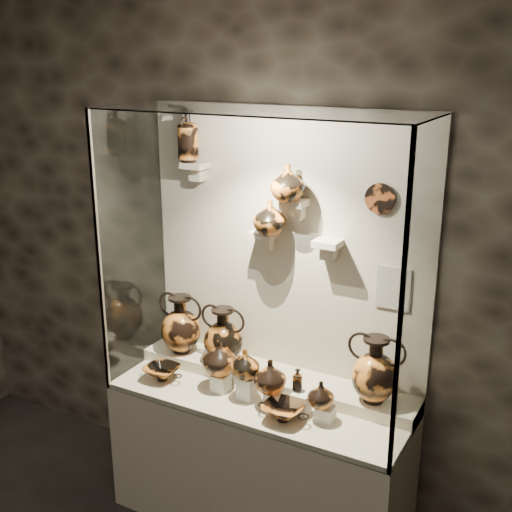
{
  "coord_description": "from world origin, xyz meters",
  "views": [
    {
      "loc": [
        1.51,
        -0.62,
        2.66
      ],
      "look_at": [
        -0.04,
        2.22,
        1.64
      ],
      "focal_mm": 45.0,
      "sensor_mm": 36.0,
      "label": 1
    }
  ],
  "objects_px": {
    "lekythos_tall": "(188,133)",
    "jug_e": "(321,394)",
    "kylix_left": "(162,371)",
    "amphora_left": "(181,324)",
    "amphora_mid": "(223,336)",
    "amphora_right": "(375,369)",
    "ovoid_vase_b": "(288,182)",
    "jug_b": "(245,363)",
    "jug_a": "(220,357)",
    "kylix_right": "(283,410)",
    "jug_c": "(270,376)",
    "ovoid_vase_a": "(270,217)",
    "lekythos_small": "(298,378)"
  },
  "relations": [
    {
      "from": "lekythos_tall",
      "to": "jug_b",
      "type": "bearing_deg",
      "value": -12.48
    },
    {
      "from": "ovoid_vase_a",
      "to": "ovoid_vase_b",
      "type": "bearing_deg",
      "value": 17.57
    },
    {
      "from": "amphora_left",
      "to": "jug_b",
      "type": "bearing_deg",
      "value": -13.54
    },
    {
      "from": "kylix_left",
      "to": "amphora_left",
      "type": "bearing_deg",
      "value": 106.72
    },
    {
      "from": "amphora_left",
      "to": "ovoid_vase_b",
      "type": "distance_m",
      "value": 1.16
    },
    {
      "from": "amphora_right",
      "to": "jug_b",
      "type": "xyz_separation_m",
      "value": [
        -0.67,
        -0.2,
        -0.04
      ]
    },
    {
      "from": "kylix_right",
      "to": "amphora_mid",
      "type": "bearing_deg",
      "value": 149.43
    },
    {
      "from": "amphora_right",
      "to": "jug_b",
      "type": "relative_size",
      "value": 2.19
    },
    {
      "from": "jug_b",
      "to": "ovoid_vase_b",
      "type": "height_order",
      "value": "ovoid_vase_b"
    },
    {
      "from": "amphora_mid",
      "to": "jug_a",
      "type": "height_order",
      "value": "amphora_mid"
    },
    {
      "from": "lekythos_small",
      "to": "jug_c",
      "type": "bearing_deg",
      "value": -151.41
    },
    {
      "from": "jug_b",
      "to": "jug_a",
      "type": "bearing_deg",
      "value": -177.0
    },
    {
      "from": "jug_e",
      "to": "ovoid_vase_b",
      "type": "xyz_separation_m",
      "value": [
        -0.33,
        0.26,
        1.03
      ]
    },
    {
      "from": "jug_a",
      "to": "kylix_right",
      "type": "height_order",
      "value": "jug_a"
    },
    {
      "from": "ovoid_vase_b",
      "to": "kylix_right",
      "type": "bearing_deg",
      "value": -84.78
    },
    {
      "from": "ovoid_vase_a",
      "to": "lekythos_tall",
      "type": "bearing_deg",
      "value": -164.68
    },
    {
      "from": "jug_e",
      "to": "kylix_left",
      "type": "relative_size",
      "value": 0.56
    },
    {
      "from": "jug_c",
      "to": "kylix_right",
      "type": "xyz_separation_m",
      "value": [
        0.12,
        -0.09,
        -0.13
      ]
    },
    {
      "from": "amphora_mid",
      "to": "ovoid_vase_b",
      "type": "xyz_separation_m",
      "value": [
        0.38,
        0.06,
        0.94
      ]
    },
    {
      "from": "jug_e",
      "to": "lekythos_small",
      "type": "distance_m",
      "value": 0.15
    },
    {
      "from": "amphora_mid",
      "to": "jug_b",
      "type": "bearing_deg",
      "value": -41.4
    },
    {
      "from": "jug_e",
      "to": "lekythos_tall",
      "type": "height_order",
      "value": "lekythos_tall"
    },
    {
      "from": "jug_a",
      "to": "jug_b",
      "type": "distance_m",
      "value": 0.18
    },
    {
      "from": "ovoid_vase_a",
      "to": "jug_a",
      "type": "bearing_deg",
      "value": -111.53
    },
    {
      "from": "lekythos_tall",
      "to": "jug_e",
      "type": "bearing_deg",
      "value": -0.72
    },
    {
      "from": "amphora_right",
      "to": "amphora_left",
      "type": "bearing_deg",
      "value": -168.85
    },
    {
      "from": "jug_a",
      "to": "kylix_left",
      "type": "height_order",
      "value": "jug_a"
    },
    {
      "from": "jug_a",
      "to": "lekythos_small",
      "type": "height_order",
      "value": "jug_a"
    },
    {
      "from": "amphora_mid",
      "to": "ovoid_vase_a",
      "type": "distance_m",
      "value": 0.79
    },
    {
      "from": "amphora_right",
      "to": "kylix_left",
      "type": "bearing_deg",
      "value": -157.25
    },
    {
      "from": "jug_a",
      "to": "lekythos_tall",
      "type": "xyz_separation_m",
      "value": [
        -0.34,
        0.26,
        1.2
      ]
    },
    {
      "from": "kylix_left",
      "to": "kylix_right",
      "type": "bearing_deg",
      "value": 5.95
    },
    {
      "from": "amphora_left",
      "to": "kylix_left",
      "type": "xyz_separation_m",
      "value": [
        0.03,
        -0.25,
        -0.2
      ]
    },
    {
      "from": "amphora_right",
      "to": "lekythos_small",
      "type": "xyz_separation_m",
      "value": [
        -0.36,
        -0.18,
        -0.06
      ]
    },
    {
      "from": "amphora_right",
      "to": "ovoid_vase_b",
      "type": "distance_m",
      "value": 1.08
    },
    {
      "from": "amphora_mid",
      "to": "lekythos_small",
      "type": "xyz_separation_m",
      "value": [
        0.57,
        -0.17,
        -0.05
      ]
    },
    {
      "from": "amphora_right",
      "to": "lekythos_tall",
      "type": "distance_m",
      "value": 1.66
    },
    {
      "from": "jug_e",
      "to": "ovoid_vase_b",
      "type": "height_order",
      "value": "ovoid_vase_b"
    },
    {
      "from": "jug_c",
      "to": "ovoid_vase_a",
      "type": "distance_m",
      "value": 0.86
    },
    {
      "from": "jug_a",
      "to": "kylix_left",
      "type": "xyz_separation_m",
      "value": [
        -0.35,
        -0.07,
        -0.15
      ]
    },
    {
      "from": "ovoid_vase_b",
      "to": "amphora_left",
      "type": "bearing_deg",
      "value": 164.53
    },
    {
      "from": "amphora_left",
      "to": "kylix_right",
      "type": "distance_m",
      "value": 0.92
    },
    {
      "from": "amphora_mid",
      "to": "lekythos_tall",
      "type": "height_order",
      "value": "lekythos_tall"
    },
    {
      "from": "lekythos_small",
      "to": "jug_a",
      "type": "bearing_deg",
      "value": -162.77
    },
    {
      "from": "jug_e",
      "to": "ovoid_vase_b",
      "type": "distance_m",
      "value": 1.12
    },
    {
      "from": "lekythos_tall",
      "to": "ovoid_vase_a",
      "type": "height_order",
      "value": "lekythos_tall"
    },
    {
      "from": "jug_b",
      "to": "lekythos_tall",
      "type": "height_order",
      "value": "lekythos_tall"
    },
    {
      "from": "jug_c",
      "to": "jug_b",
      "type": "bearing_deg",
      "value": 169.21
    },
    {
      "from": "lekythos_small",
      "to": "kylix_right",
      "type": "relative_size",
      "value": 0.52
    },
    {
      "from": "kylix_left",
      "to": "amphora_mid",
      "type": "bearing_deg",
      "value": 50.8
    }
  ]
}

